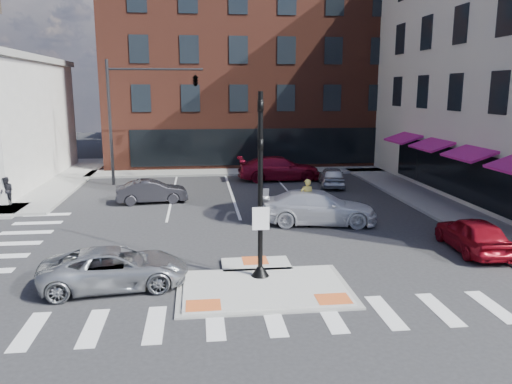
{
  "coord_description": "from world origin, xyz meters",
  "views": [
    {
      "loc": [
        -1.95,
        -15.05,
        6.16
      ],
      "look_at": [
        0.39,
        4.96,
        2.0
      ],
      "focal_mm": 35.0,
      "sensor_mm": 36.0,
      "label": 1
    }
  ],
  "objects": [
    {
      "name": "building_far_right",
      "position": [
        9.0,
        54.0,
        6.0
      ],
      "size": [
        12.0,
        12.0,
        12.0
      ],
      "primitive_type": "cube",
      "color": "brown",
      "rests_on": "ground"
    },
    {
      "name": "mast_arm_signal",
      "position": [
        -3.47,
        18.0,
        6.21
      ],
      "size": [
        6.1,
        2.24,
        8.0
      ],
      "color": "black",
      "rests_on": "ground"
    },
    {
      "name": "white_pickup",
      "position": [
        3.56,
        7.0,
        0.78
      ],
      "size": [
        5.63,
        3.0,
        1.55
      ],
      "primitive_type": "imported",
      "rotation": [
        0.0,
        0.0,
        1.41
      ],
      "color": "white",
      "rests_on": "ground"
    },
    {
      "name": "building_far_left",
      "position": [
        -4.0,
        52.0,
        5.0
      ],
      "size": [
        10.0,
        12.0,
        10.0
      ],
      "primitive_type": "cube",
      "color": "slate",
      "rests_on": "ground"
    },
    {
      "name": "bg_car_silver",
      "position": [
        6.59,
        15.78,
        0.64
      ],
      "size": [
        2.13,
        3.98,
        1.29
      ],
      "primitive_type": "imported",
      "rotation": [
        0.0,
        0.0,
        2.97
      ],
      "color": "silver",
      "rests_on": "ground"
    },
    {
      "name": "red_sedan",
      "position": [
        8.5,
        2.32,
        0.68
      ],
      "size": [
        1.86,
        4.1,
        1.37
      ],
      "primitive_type": "imported",
      "rotation": [
        0.0,
        0.0,
        3.08
      ],
      "color": "maroon",
      "rests_on": "ground"
    },
    {
      "name": "pedestrian_a",
      "position": [
        -12.0,
        12.0,
        0.9
      ],
      "size": [
        0.92,
        0.87,
        1.51
      ],
      "primitive_type": "imported",
      "rotation": [
        0.0,
        0.0,
        -0.56
      ],
      "color": "black",
      "rests_on": "sidewalk_nw"
    },
    {
      "name": "bg_car_red",
      "position": [
        3.57,
        18.39,
        0.82
      ],
      "size": [
        5.68,
        2.36,
        1.64
      ],
      "primitive_type": "imported",
      "rotation": [
        0.0,
        0.0,
        1.58
      ],
      "color": "maroon",
      "rests_on": "ground"
    },
    {
      "name": "sidewalk_e",
      "position": [
        10.8,
        10.0,
        0.07
      ],
      "size": [
        3.0,
        24.0,
        0.15
      ],
      "primitive_type": "cube",
      "color": "gray",
      "rests_on": "ground"
    },
    {
      "name": "cyclist",
      "position": [
        3.0,
        7.0,
        0.72
      ],
      "size": [
        0.65,
        1.69,
        2.13
      ],
      "rotation": [
        0.0,
        0.0,
        3.1
      ],
      "color": "#3F3F44",
      "rests_on": "ground"
    },
    {
      "name": "sidewalk_n",
      "position": [
        3.0,
        22.0,
        0.07
      ],
      "size": [
        26.0,
        3.0,
        0.15
      ],
      "primitive_type": "cube",
      "color": "gray",
      "rests_on": "ground"
    },
    {
      "name": "bg_car_dark",
      "position": [
        -4.52,
        12.34,
        0.63
      ],
      "size": [
        3.98,
        1.8,
        1.27
      ],
      "primitive_type": "imported",
      "rotation": [
        0.0,
        0.0,
        1.69
      ],
      "color": "#28272D",
      "rests_on": "ground"
    },
    {
      "name": "silver_suv",
      "position": [
        -4.64,
        0.28,
        0.63
      ],
      "size": [
        4.76,
        2.61,
        1.27
      ],
      "primitive_type": "imported",
      "rotation": [
        0.0,
        0.0,
        1.69
      ],
      "color": "#A3A6AA",
      "rests_on": "ground"
    },
    {
      "name": "refuge_island",
      "position": [
        0.0,
        -0.26,
        0.05
      ],
      "size": [
        5.4,
        4.65,
        0.13
      ],
      "color": "gray",
      "rests_on": "ground"
    },
    {
      "name": "ground",
      "position": [
        0.0,
        0.0,
        0.0
      ],
      "size": [
        120.0,
        120.0,
        0.0
      ],
      "primitive_type": "plane",
      "color": "#28282B",
      "rests_on": "ground"
    },
    {
      "name": "signal_pole",
      "position": [
        0.0,
        0.4,
        2.36
      ],
      "size": [
        0.6,
        0.6,
        5.98
      ],
      "color": "black",
      "rests_on": "refuge_island"
    },
    {
      "name": "building_n",
      "position": [
        3.0,
        31.99,
        7.8
      ],
      "size": [
        24.4,
        18.4,
        15.5
      ],
      "color": "#57261B",
      "rests_on": "ground"
    }
  ]
}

